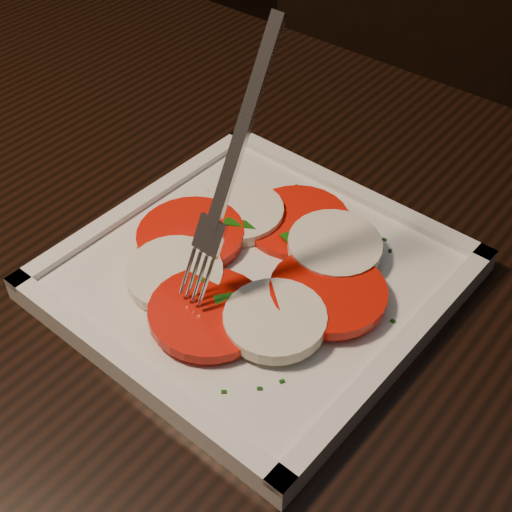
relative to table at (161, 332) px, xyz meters
The scene contains 5 objects.
table is the anchor object (origin of this frame).
chair 0.70m from the table, 97.40° to the left, with size 0.54×0.54×0.93m.
plate 0.14m from the table, 12.86° to the left, with size 0.27×0.27×0.01m, color silver.
caprese_salad 0.15m from the table, 12.82° to the left, with size 0.22×0.22×0.02m.
fork 0.24m from the table, ahead, with size 0.04×0.10×0.18m, color white, non-canonical shape.
Camera 1 is at (0.27, -0.28, 1.15)m, focal length 50.00 mm.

